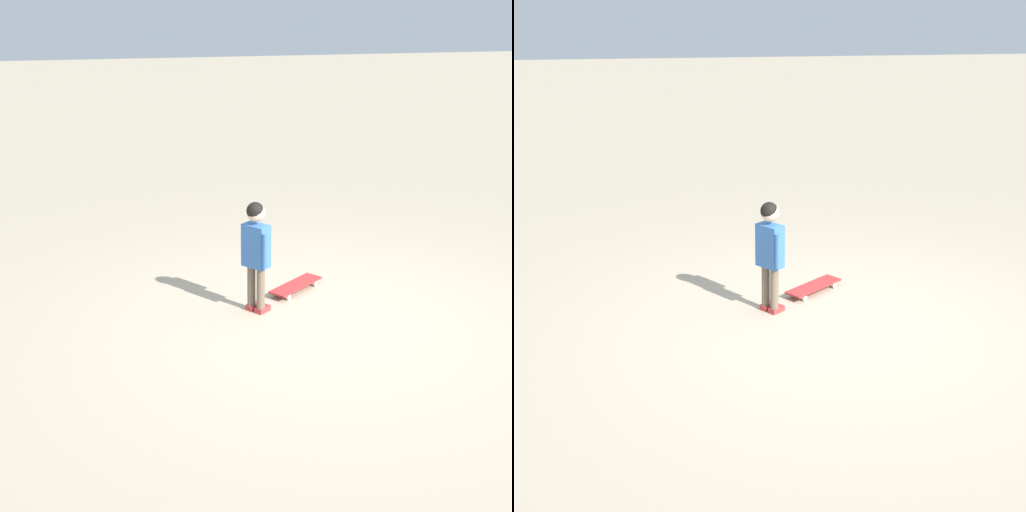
% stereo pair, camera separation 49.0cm
% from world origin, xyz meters
% --- Properties ---
extents(ground_plane, '(50.00, 50.00, 0.00)m').
position_xyz_m(ground_plane, '(0.00, 0.00, 0.00)').
color(ground_plane, tan).
extents(child_person, '(0.40, 0.27, 1.06)m').
position_xyz_m(child_person, '(-0.40, -0.58, 0.66)').
color(child_person, brown).
rests_on(child_person, ground).
extents(skateboard, '(0.56, 0.62, 0.07)m').
position_xyz_m(skateboard, '(-0.80, -0.09, 0.06)').
color(skateboard, '#B22D2D').
rests_on(skateboard, ground).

